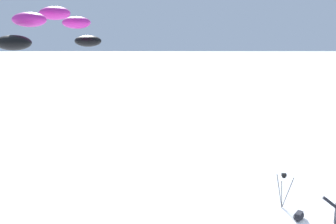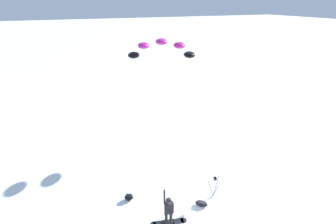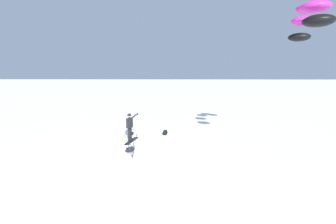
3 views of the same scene
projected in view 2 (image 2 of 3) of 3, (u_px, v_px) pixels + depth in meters
snowboarder at (169, 209)px, 10.05m from camera, size 0.46×0.77×1.80m
snowboard at (169, 222)px, 10.62m from camera, size 1.76×0.64×0.10m
traction_kite at (162, 49)px, 15.79m from camera, size 5.02×2.69×1.38m
gear_bag_large at (201, 203)px, 11.46m from camera, size 0.70×0.64×0.26m
camera_tripod at (215, 183)px, 11.63m from camera, size 0.70×0.58×1.36m
gear_bag_small at (129, 197)px, 11.78m from camera, size 0.54×0.46×0.35m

